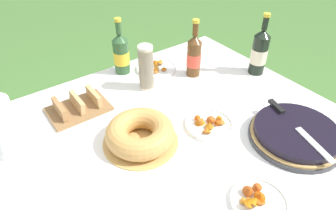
% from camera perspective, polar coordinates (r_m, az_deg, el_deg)
% --- Properties ---
extents(garden_table, '(1.42, 1.23, 0.69)m').
position_cam_1_polar(garden_table, '(1.28, 1.39, -7.10)').
color(garden_table, '#A87A47').
rests_on(garden_table, ground_plane).
extents(tablecloth, '(1.43, 1.24, 0.10)m').
position_cam_1_polar(tablecloth, '(1.25, 1.42, -5.52)').
color(tablecloth, white).
rests_on(tablecloth, garden_table).
extents(berry_tart, '(0.36, 0.36, 0.06)m').
position_cam_1_polar(berry_tart, '(1.29, 23.11, -5.13)').
color(berry_tart, '#38383D').
rests_on(berry_tart, tablecloth).
extents(serving_knife, '(0.13, 0.37, 0.01)m').
position_cam_1_polar(serving_knife, '(1.28, 22.71, -3.15)').
color(serving_knife, silver).
rests_on(serving_knife, berry_tart).
extents(bundt_cake, '(0.30, 0.30, 0.09)m').
position_cam_1_polar(bundt_cake, '(1.17, -5.32, -5.46)').
color(bundt_cake, tan).
rests_on(bundt_cake, tablecloth).
extents(cup_stack, '(0.07, 0.07, 0.23)m').
position_cam_1_polar(cup_stack, '(1.44, -4.20, 7.07)').
color(cup_stack, beige).
rests_on(cup_stack, tablecloth).
extents(cider_bottle_green, '(0.08, 0.08, 0.30)m').
position_cam_1_polar(cider_bottle_green, '(1.59, -8.91, 9.67)').
color(cider_bottle_green, '#2D562D').
rests_on(cider_bottle_green, tablecloth).
extents(cider_bottle_amber, '(0.07, 0.07, 0.30)m').
position_cam_1_polar(cider_bottle_amber, '(1.55, 4.97, 9.38)').
color(cider_bottle_amber, brown).
rests_on(cider_bottle_amber, tablecloth).
extents(juice_bottle_red, '(0.08, 0.08, 0.32)m').
position_cam_1_polar(juice_bottle_red, '(1.63, 17.03, 9.65)').
color(juice_bottle_red, black).
rests_on(juice_bottle_red, tablecloth).
extents(snack_plate_near, '(0.21, 0.21, 0.06)m').
position_cam_1_polar(snack_plate_near, '(1.27, 7.71, -3.62)').
color(snack_plate_near, white).
rests_on(snack_plate_near, tablecloth).
extents(snack_plate_right, '(0.19, 0.19, 0.06)m').
position_cam_1_polar(snack_plate_right, '(1.05, 16.71, -17.08)').
color(snack_plate_right, white).
rests_on(snack_plate_right, tablecloth).
extents(snack_plate_far, '(0.22, 0.22, 0.05)m').
position_cam_1_polar(snack_plate_far, '(1.64, -2.30, 7.21)').
color(snack_plate_far, white).
rests_on(snack_plate_far, tablecloth).
extents(paper_towel_roll, '(0.11, 0.11, 0.24)m').
position_cam_1_polar(paper_towel_roll, '(1.23, -28.97, -3.82)').
color(paper_towel_roll, white).
rests_on(paper_towel_roll, tablecloth).
extents(bread_board, '(0.26, 0.18, 0.07)m').
position_cam_1_polar(bread_board, '(1.39, -16.75, -0.28)').
color(bread_board, olive).
rests_on(bread_board, tablecloth).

